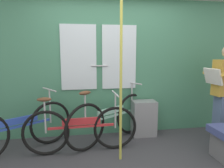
% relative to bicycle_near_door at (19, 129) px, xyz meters
% --- Properties ---
extents(train_door_wall, '(5.09, 0.28, 2.43)m').
position_rel_bicycle_near_door_xyz_m(train_door_wall, '(1.43, 0.56, 0.89)').
color(train_door_wall, '#427F60').
rests_on(train_door_wall, ground_plane).
extents(bicycle_near_door, '(1.41, 0.94, 0.90)m').
position_rel_bicycle_near_door_xyz_m(bicycle_near_door, '(0.00, 0.00, 0.00)').
color(bicycle_near_door, black).
rests_on(bicycle_near_door, ground_plane).
extents(bicycle_leaning_behind, '(1.68, 0.44, 0.88)m').
position_rel_bicycle_near_door_xyz_m(bicycle_leaning_behind, '(0.89, -0.12, -0.01)').
color(bicycle_leaning_behind, black).
rests_on(bicycle_leaning_behind, ground_plane).
extents(bicycle_by_pole, '(1.49, 1.01, 0.94)m').
position_rel_bicycle_near_door_xyz_m(bicycle_by_pole, '(1.38, 0.19, 0.02)').
color(bicycle_by_pole, black).
rests_on(bicycle_by_pole, ground_plane).
extents(trash_bin_by_wall, '(0.41, 0.28, 0.62)m').
position_rel_bicycle_near_door_xyz_m(trash_bin_by_wall, '(2.00, 0.35, -0.06)').
color(trash_bin_by_wall, gray).
rests_on(trash_bin_by_wall, ground_plane).
extents(handrail_pole, '(0.04, 0.04, 2.39)m').
position_rel_bicycle_near_door_xyz_m(handrail_pole, '(1.42, -0.42, 0.82)').
color(handrail_pole, '#C6C14C').
rests_on(handrail_pole, ground_plane).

